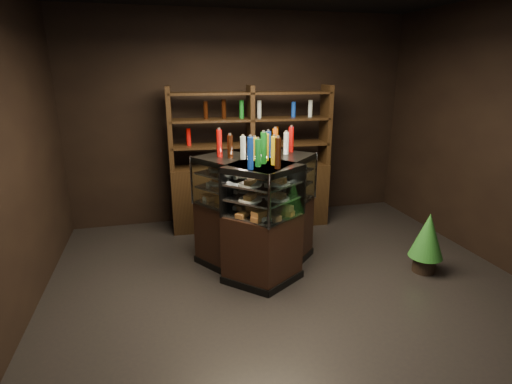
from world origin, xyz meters
TOP-DOWN VIEW (x-y plane):
  - ground at (0.00, 0.00)m, footprint 5.00×5.00m
  - room_shell at (0.00, 0.00)m, footprint 5.02×5.02m
  - display_case at (-0.21, 0.71)m, footprint 1.47×1.31m
  - food_display at (-0.21, 0.71)m, footprint 1.10×1.01m
  - bottles_top at (-0.21, 0.71)m, footprint 0.93×0.87m
  - potted_conifer at (1.59, 0.18)m, footprint 0.37×0.37m
  - back_shelving at (0.02, 2.05)m, footprint 2.25×0.56m

SIDE VIEW (x-z plane):
  - ground at x=0.00m, z-range 0.00..0.00m
  - display_case at x=-0.21m, z-range -0.21..1.08m
  - potted_conifer at x=1.59m, z-range 0.06..0.85m
  - back_shelving at x=0.02m, z-range -0.39..1.61m
  - food_display at x=-0.21m, z-range 0.79..1.20m
  - bottles_top at x=-0.21m, z-range 1.27..1.57m
  - room_shell at x=0.00m, z-range 0.44..3.45m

